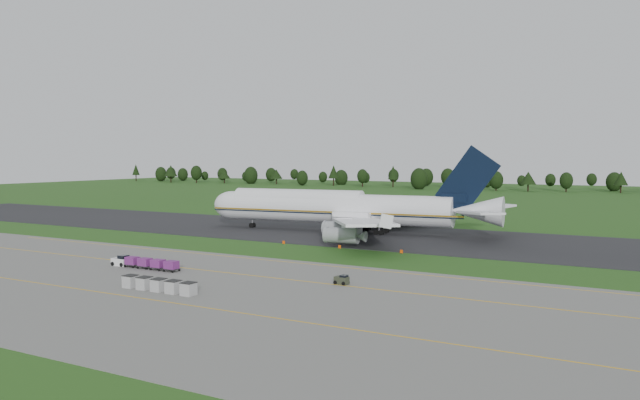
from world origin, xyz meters
The scene contains 10 objects.
ground centered at (0.00, 0.00, 0.00)m, with size 600.00×600.00×0.00m, color #214916.
apron centered at (0.00, -34.00, 0.03)m, with size 300.00×52.00×0.06m, color slate.
taxiway centered at (0.00, 28.00, 0.04)m, with size 300.00×40.00×0.08m, color black.
apron_markings centered at (0.00, -26.98, 0.06)m, with size 300.00×30.20×0.01m.
tree_line centered at (-8.12, 219.79, 6.19)m, with size 528.91×22.72×11.94m.
aircraft centered at (-7.38, 29.60, 5.48)m, with size 68.45×66.22×19.17m.
baggage_train centered at (-12.79, -25.14, 0.88)m, with size 12.66×1.62×1.56m.
utility_cart centered at (18.65, -21.34, 0.55)m, with size 1.92×1.28×1.00m.
uld_row centered at (0.54, -36.14, 0.86)m, with size 11.21×1.61×1.59m.
edge_markers centered at (3.74, 7.50, 0.27)m, with size 24.69×0.30×0.60m.
Camera 1 is at (55.02, -93.80, 16.85)m, focal length 35.00 mm.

